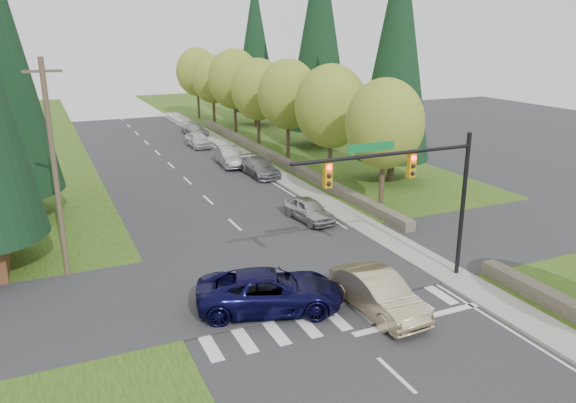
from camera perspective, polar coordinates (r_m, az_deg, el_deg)
ground at (r=20.72m, az=9.29°, el=-15.57°), size 120.00×120.00×0.00m
grass_east at (r=42.79m, az=9.21°, el=1.94°), size 14.00×110.00×0.06m
cross_street at (r=26.88m, az=-0.15°, el=-7.27°), size 120.00×8.00×0.10m
sidewalk_east at (r=41.57m, az=0.64°, el=1.76°), size 1.80×80.00×0.13m
curb_east at (r=41.23m, az=-0.44°, el=1.63°), size 0.20×80.00×0.13m
stone_wall_north at (r=49.27m, az=-1.49°, el=4.56°), size 0.70×40.00×0.70m
traffic_signal at (r=24.47m, az=12.65°, el=2.22°), size 8.70×0.37×6.80m
utility_pole at (r=27.00m, az=-22.62°, el=3.04°), size 1.60×0.24×10.00m
decid_tree_0 at (r=34.67m, az=9.80°, el=7.77°), size 4.80×4.80×8.37m
decid_tree_1 at (r=40.61m, az=4.38°, el=9.61°), size 5.20×5.20×8.80m
decid_tree_2 at (r=46.73m, az=-0.00°, el=10.81°), size 5.00×5.00×8.82m
decid_tree_3 at (r=53.21m, az=-3.06°, el=11.29°), size 5.00×5.00×8.55m
decid_tree_4 at (r=59.76m, az=-5.48°, el=12.27°), size 5.40×5.40×9.18m
decid_tree_5 at (r=66.38m, az=-7.65°, el=12.22°), size 4.80×4.80×8.30m
decid_tree_6 at (r=73.09m, az=-9.23°, el=12.86°), size 5.20×5.20×8.86m
conifer_e_a at (r=41.90m, az=11.05°, el=15.07°), size 5.44×5.44×17.80m
conifer_e_b at (r=54.41m, az=3.20°, el=16.83°), size 6.12×6.12×19.80m
conifer_e_c at (r=66.81m, az=-3.35°, el=15.60°), size 5.10×5.10×16.80m
sedan_champagne at (r=23.39m, az=9.15°, el=-9.20°), size 2.00×5.09×1.65m
suv_navy at (r=23.29m, az=-1.82°, el=-9.06°), size 6.57×4.49×1.67m
parked_car_a at (r=33.77m, az=2.16°, el=-0.83°), size 2.02×4.16×1.37m
parked_car_b at (r=44.12m, az=-2.87°, el=3.50°), size 2.04×4.84×1.39m
parked_car_c at (r=47.60m, az=-5.93°, el=4.55°), size 2.02×4.84×1.56m
parked_car_d at (r=55.77m, az=-9.15°, el=6.24°), size 1.83×4.33×1.46m
parked_car_e at (r=61.90m, az=-9.41°, el=7.23°), size 2.38×4.64×1.29m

